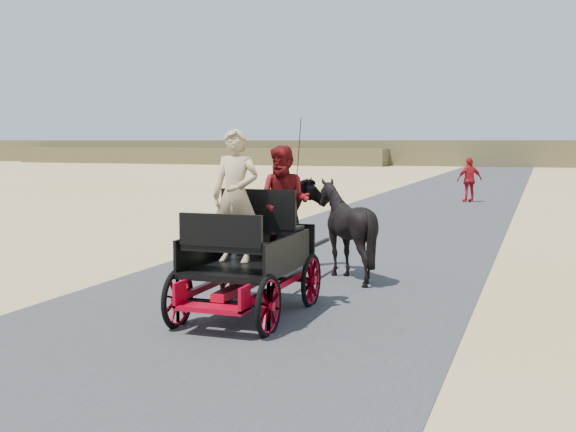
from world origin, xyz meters
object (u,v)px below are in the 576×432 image
(horse_left, at_px, (285,227))
(horse_right, at_px, (346,229))
(pedestrian, at_px, (470,180))
(carriage, at_px, (248,289))

(horse_left, relative_size, horse_right, 1.18)
(horse_right, xyz_separation_m, pedestrian, (0.48, 16.53, 0.01))
(carriage, xyz_separation_m, horse_right, (0.55, 3.00, 0.49))
(carriage, height_order, pedestrian, pedestrian)
(horse_left, height_order, pedestrian, pedestrian)
(carriage, bearing_deg, pedestrian, 86.98)
(pedestrian, bearing_deg, horse_right, 57.30)
(horse_left, bearing_deg, horse_right, -180.00)
(carriage, relative_size, horse_left, 1.20)
(horse_right, bearing_deg, horse_left, 0.00)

